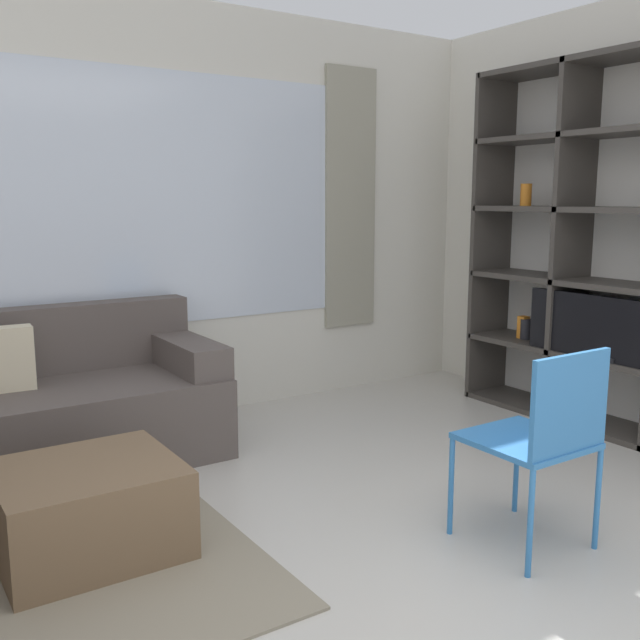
% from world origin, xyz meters
% --- Properties ---
extents(wall_back, '(6.37, 0.11, 2.70)m').
position_xyz_m(wall_back, '(0.00, 3.20, 1.36)').
color(wall_back, silver).
rests_on(wall_back, ground_plane).
extents(wall_right, '(0.07, 4.37, 2.70)m').
position_xyz_m(wall_right, '(2.62, 1.58, 1.35)').
color(wall_right, silver).
rests_on(wall_right, ground_plane).
extents(shelving_unit, '(0.41, 2.14, 2.31)m').
position_xyz_m(shelving_unit, '(2.41, 1.41, 1.14)').
color(shelving_unit, silver).
rests_on(shelving_unit, ground_plane).
extents(couch_main, '(2.07, 0.86, 0.85)m').
position_xyz_m(couch_main, '(-0.86, 2.73, 0.32)').
color(couch_main, '#564C47').
rests_on(couch_main, ground_plane).
extents(ottoman, '(0.71, 0.64, 0.38)m').
position_xyz_m(ottoman, '(-0.84, 1.61, 0.19)').
color(ottoman, brown).
rests_on(ottoman, ground_plane).
extents(folding_chair, '(0.44, 0.46, 0.86)m').
position_xyz_m(folding_chair, '(0.74, 0.61, 0.52)').
color(folding_chair, '#3375B7').
rests_on(folding_chair, ground_plane).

